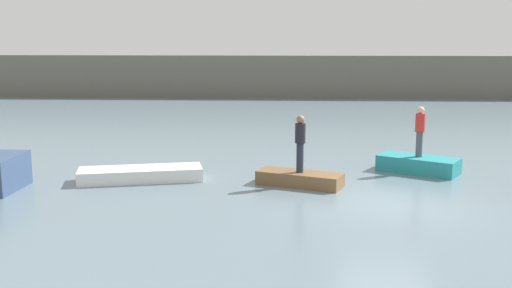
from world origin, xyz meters
The scene contains 7 objects.
ground_plane centered at (0.00, 0.00, 0.00)m, with size 120.00×120.00×0.00m, color slate.
embankment_wall centered at (0.00, 28.08, 1.53)m, with size 80.00×1.20×3.05m, color #666056.
rowboat_white centered at (-7.40, 2.33, 0.21)m, with size 3.86×1.16×0.42m, color white.
rowboat_brown centered at (-2.35, 1.94, 0.21)m, with size 2.62×0.90×0.42m, color brown.
rowboat_teal centered at (1.70, 3.96, 0.27)m, with size 2.61×1.14×0.53m, color teal.
person_dark_shirt centered at (-2.35, 1.94, 1.42)m, with size 0.32×0.32×1.77m.
person_red_shirt centered at (1.70, 3.96, 1.48)m, with size 0.32×0.32×1.70m.
Camera 1 is at (-2.91, -16.55, 4.65)m, focal length 43.16 mm.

